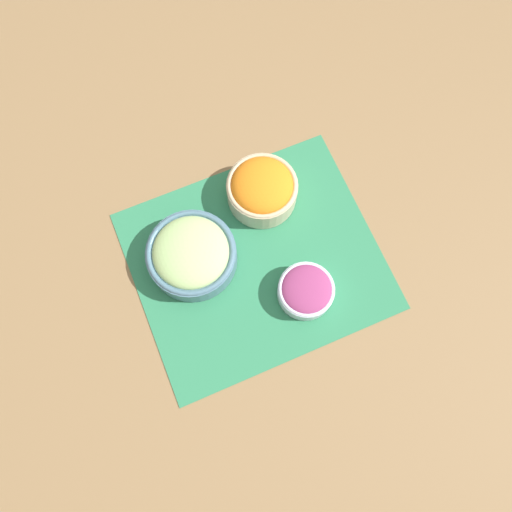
# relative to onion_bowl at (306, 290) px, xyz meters

# --- Properties ---
(ground_plane) EXTENTS (3.00, 3.00, 0.00)m
(ground_plane) POSITION_rel_onion_bowl_xyz_m (-0.06, 0.10, -0.03)
(ground_plane) COLOR olive
(placemat) EXTENTS (0.50, 0.43, 0.00)m
(placemat) POSITION_rel_onion_bowl_xyz_m (-0.06, 0.10, -0.03)
(placemat) COLOR #2D7A51
(placemat) RESTS_ON ground_plane
(onion_bowl) EXTENTS (0.11, 0.11, 0.05)m
(onion_bowl) POSITION_rel_onion_bowl_xyz_m (0.00, 0.00, 0.00)
(onion_bowl) COLOR silver
(onion_bowl) RESTS_ON placemat
(cucumber_bowl) EXTENTS (0.18, 0.18, 0.08)m
(cucumber_bowl) POSITION_rel_onion_bowl_xyz_m (-0.18, 0.15, 0.01)
(cucumber_bowl) COLOR slate
(cucumber_bowl) RESTS_ON placemat
(carrot_bowl) EXTENTS (0.15, 0.15, 0.08)m
(carrot_bowl) POSITION_rel_onion_bowl_xyz_m (0.00, 0.23, 0.01)
(carrot_bowl) COLOR #C6B28E
(carrot_bowl) RESTS_ON placemat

